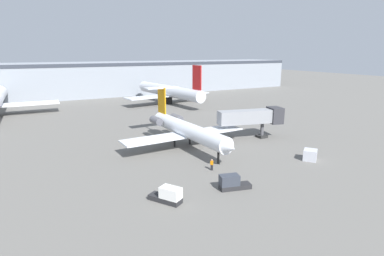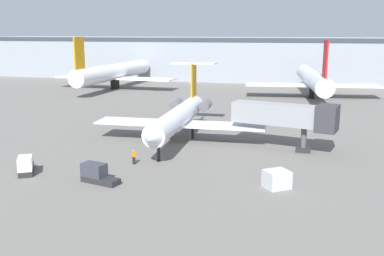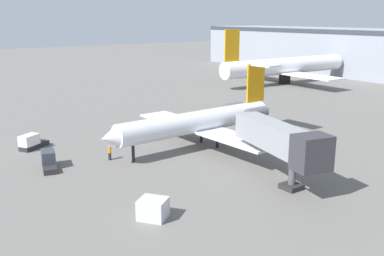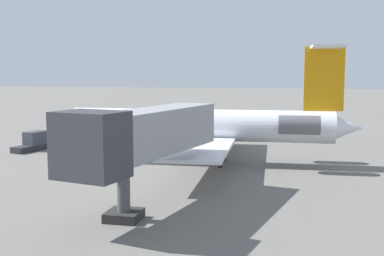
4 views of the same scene
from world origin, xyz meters
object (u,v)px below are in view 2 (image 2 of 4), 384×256
object	(u,v)px
ground_crew_marshaller	(134,157)
jet_bridge	(291,116)
baggage_tug_lead	(26,166)
regional_jet	(179,116)
cargo_container_uld	(277,179)
parked_airliner_west_end	(114,72)
baggage_tug_trailing	(97,174)
parked_airliner_west_mid	(313,79)

from	to	relation	value
ground_crew_marshaller	jet_bridge	bearing A→B (deg)	33.04
jet_bridge	baggage_tug_lead	size ratio (longest dim) A/B	3.24
regional_jet	jet_bridge	distance (m)	14.93
cargo_container_uld	parked_airliner_west_end	size ratio (longest dim) A/B	0.08
ground_crew_marshaller	baggage_tug_lead	xyz separation A→B (m)	(-9.68, -6.14, -0.02)
regional_jet	jet_bridge	bearing A→B (deg)	-4.42
regional_jet	parked_airliner_west_end	xyz separation A→B (m)	(-31.97, 48.77, 0.86)
baggage_tug_lead	jet_bridge	bearing A→B (deg)	32.81
baggage_tug_trailing	parked_airliner_west_end	size ratio (longest dim) A/B	0.11
regional_jet	baggage_tug_trailing	world-z (taller)	regional_jet
ground_crew_marshaller	cargo_container_uld	distance (m)	16.57
baggage_tug_lead	parked_airliner_west_end	size ratio (longest dim) A/B	0.11
baggage_tug_trailing	cargo_container_uld	distance (m)	17.61
parked_airliner_west_end	cargo_container_uld	bearing A→B (deg)	-54.28
cargo_container_uld	parked_airliner_west_end	xyz separation A→B (m)	(-46.32, 64.42, 3.46)
parked_airliner_west_end	parked_airliner_west_mid	world-z (taller)	parked_airliner_west_end
regional_jet	parked_airliner_west_end	size ratio (longest dim) A/B	0.71
ground_crew_marshaller	regional_jet	bearing A→B (deg)	81.43
baggage_tug_lead	cargo_container_uld	xyz separation A→B (m)	(25.84, 2.49, 0.01)
parked_airliner_west_end	parked_airliner_west_mid	xyz separation A→B (m)	(49.41, -2.92, -0.16)
baggage_tug_trailing	cargo_container_uld	size ratio (longest dim) A/B	1.42
jet_bridge	baggage_tug_trailing	size ratio (longest dim) A/B	3.18
jet_bridge	baggage_tug_trailing	world-z (taller)	jet_bridge
baggage_tug_lead	baggage_tug_trailing	size ratio (longest dim) A/B	0.98
baggage_tug_trailing	parked_airliner_west_end	xyz separation A→B (m)	(-28.97, 67.45, 3.47)
baggage_tug_lead	parked_airliner_west_end	bearing A→B (deg)	107.02
ground_crew_marshaller	parked_airliner_west_end	bearing A→B (deg)	116.40
regional_jet	ground_crew_marshaller	world-z (taller)	regional_jet
regional_jet	parked_airliner_west_mid	world-z (taller)	parked_airliner_west_mid
baggage_tug_lead	parked_airliner_west_mid	size ratio (longest dim) A/B	0.12
parked_airliner_west_end	baggage_tug_lead	bearing A→B (deg)	-72.98
ground_crew_marshaller	cargo_container_uld	world-z (taller)	cargo_container_uld
baggage_tug_trailing	parked_airliner_west_mid	bearing A→B (deg)	72.42
jet_bridge	parked_airliner_west_end	bearing A→B (deg)	133.17
jet_bridge	parked_airliner_west_mid	distance (m)	47.07
jet_bridge	parked_airliner_west_end	xyz separation A→B (m)	(-46.83, 49.92, -0.04)
baggage_tug_trailing	parked_airliner_west_end	world-z (taller)	parked_airliner_west_end
ground_crew_marshaller	parked_airliner_west_mid	size ratio (longest dim) A/B	0.05
cargo_container_uld	parked_airliner_west_mid	world-z (taller)	parked_airliner_west_mid
baggage_tug_lead	cargo_container_uld	distance (m)	25.96
baggage_tug_trailing	baggage_tug_lead	bearing A→B (deg)	176.30
jet_bridge	baggage_tug_trailing	bearing A→B (deg)	-135.52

